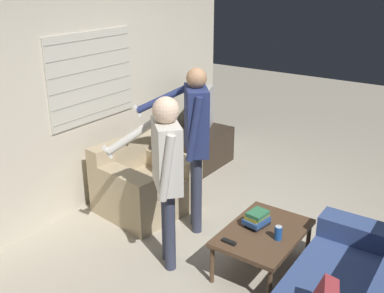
{
  "coord_description": "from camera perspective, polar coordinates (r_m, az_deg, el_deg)",
  "views": [
    {
      "loc": [
        -3.23,
        -1.69,
        2.55
      ],
      "look_at": [
        0.01,
        0.58,
        1.0
      ],
      "focal_mm": 42.0,
      "sensor_mm": 36.0,
      "label": 1
    }
  ],
  "objects": [
    {
      "name": "book_stack",
      "position": [
        4.12,
        8.28,
        -9.07
      ],
      "size": [
        0.25,
        0.2,
        0.15
      ],
      "color": "black",
      "rests_on": "coffee_table"
    },
    {
      "name": "armchair_beige",
      "position": [
        5.13,
        -6.21,
        -4.7
      ],
      "size": [
        1.04,
        0.99,
        0.76
      ],
      "rotation": [
        0.0,
        0.0,
        3.01
      ],
      "color": "tan",
      "rests_on": "ground_plane"
    },
    {
      "name": "person_right_standing",
      "position": [
        4.4,
        0.39,
        2.01
      ],
      "size": [
        0.52,
        0.85,
        1.71
      ],
      "rotation": [
        0.0,
        0.0,
        0.71
      ],
      "color": "#33384C",
      "rests_on": "ground_plane"
    },
    {
      "name": "spare_remote",
      "position": [
        3.89,
        4.71,
        -11.97
      ],
      "size": [
        0.04,
        0.13,
        0.02
      ],
      "rotation": [
        0.0,
        0.0,
        -0.04
      ],
      "color": "black",
      "rests_on": "coffee_table"
    },
    {
      "name": "tv",
      "position": [
        6.08,
        1.05,
        4.46
      ],
      "size": [
        0.8,
        0.47,
        0.56
      ],
      "rotation": [
        0.0,
        0.0,
        3.51
      ],
      "color": "#B2B2B7",
      "rests_on": "tv_stand"
    },
    {
      "name": "person_left_standing",
      "position": [
        3.84,
        -3.35,
        -2.1
      ],
      "size": [
        0.5,
        0.79,
        1.6
      ],
      "rotation": [
        0.0,
        0.0,
        0.83
      ],
      "color": "#33384C",
      "rests_on": "ground_plane"
    },
    {
      "name": "wall_back",
      "position": [
        5.09,
        -13.62,
        6.33
      ],
      "size": [
        5.2,
        0.08,
        2.55
      ],
      "color": "beige",
      "rests_on": "ground_plane"
    },
    {
      "name": "tv_stand",
      "position": [
        6.26,
        1.04,
        -0.2
      ],
      "size": [
        0.86,
        0.59,
        0.5
      ],
      "color": "#33281E",
      "rests_on": "ground_plane"
    },
    {
      "name": "coffee_table",
      "position": [
        4.11,
        9.04,
        -10.99
      ],
      "size": [
        0.91,
        0.63,
        0.4
      ],
      "color": "brown",
      "rests_on": "ground_plane"
    },
    {
      "name": "soda_can",
      "position": [
        3.97,
        10.89,
        -10.72
      ],
      "size": [
        0.07,
        0.07,
        0.13
      ],
      "color": "#194C9E",
      "rests_on": "coffee_table"
    },
    {
      "name": "ground_plane",
      "position": [
        4.45,
        6.22,
        -13.75
      ],
      "size": [
        16.0,
        16.0,
        0.0
      ],
      "primitive_type": "plane",
      "color": "#B2A893"
    }
  ]
}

